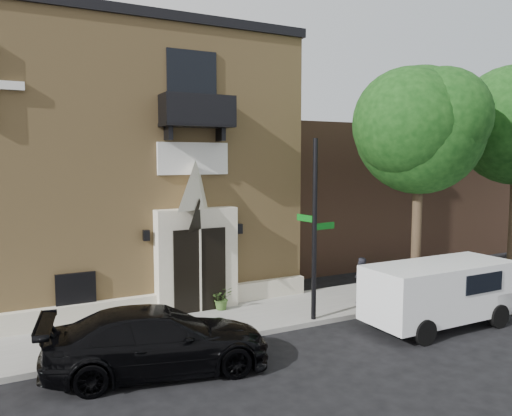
{
  "coord_description": "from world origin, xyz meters",
  "views": [
    {
      "loc": [
        -6.45,
        -11.8,
        4.9
      ],
      "look_at": [
        0.71,
        2.0,
        3.35
      ],
      "focal_mm": 35.0,
      "sensor_mm": 36.0,
      "label": 1
    }
  ],
  "objects_px": {
    "pedestrian_near": "(360,280)",
    "street_sign": "(315,229)",
    "black_sedan": "(158,340)",
    "fire_hydrant": "(386,296)",
    "dumpster": "(459,273)",
    "cargo_van": "(443,291)"
  },
  "relations": [
    {
      "from": "street_sign",
      "to": "fire_hydrant",
      "type": "bearing_deg",
      "value": -8.41
    },
    {
      "from": "cargo_van",
      "to": "dumpster",
      "type": "xyz_separation_m",
      "value": [
        3.43,
        2.37,
        -0.33
      ]
    },
    {
      "from": "fire_hydrant",
      "to": "dumpster",
      "type": "distance_m",
      "value": 3.93
    },
    {
      "from": "street_sign",
      "to": "fire_hydrant",
      "type": "relative_size",
      "value": 7.62
    },
    {
      "from": "black_sedan",
      "to": "cargo_van",
      "type": "distance_m",
      "value": 8.36
    },
    {
      "from": "black_sedan",
      "to": "dumpster",
      "type": "distance_m",
      "value": 11.86
    },
    {
      "from": "black_sedan",
      "to": "dumpster",
      "type": "height_order",
      "value": "black_sedan"
    },
    {
      "from": "black_sedan",
      "to": "fire_hydrant",
      "type": "bearing_deg",
      "value": -71.47
    },
    {
      "from": "black_sedan",
      "to": "dumpster",
      "type": "relative_size",
      "value": 2.65
    },
    {
      "from": "fire_hydrant",
      "to": "pedestrian_near",
      "type": "relative_size",
      "value": 0.46
    },
    {
      "from": "fire_hydrant",
      "to": "dumpster",
      "type": "relative_size",
      "value": 0.36
    },
    {
      "from": "black_sedan",
      "to": "pedestrian_near",
      "type": "distance_m",
      "value": 7.61
    },
    {
      "from": "fire_hydrant",
      "to": "pedestrian_near",
      "type": "xyz_separation_m",
      "value": [
        -0.47,
        0.74,
        0.41
      ]
    },
    {
      "from": "cargo_van",
      "to": "black_sedan",
      "type": "bearing_deg",
      "value": 174.69
    },
    {
      "from": "street_sign",
      "to": "pedestrian_near",
      "type": "relative_size",
      "value": 3.53
    },
    {
      "from": "fire_hydrant",
      "to": "dumpster",
      "type": "xyz_separation_m",
      "value": [
        3.9,
        0.49,
        0.23
      ]
    },
    {
      "from": "dumpster",
      "to": "cargo_van",
      "type": "bearing_deg",
      "value": -162.05
    },
    {
      "from": "pedestrian_near",
      "to": "street_sign",
      "type": "bearing_deg",
      "value": -17.27
    },
    {
      "from": "black_sedan",
      "to": "fire_hydrant",
      "type": "distance_m",
      "value": 7.94
    },
    {
      "from": "cargo_van",
      "to": "fire_hydrant",
      "type": "xyz_separation_m",
      "value": [
        -0.47,
        1.87,
        -0.56
      ]
    },
    {
      "from": "fire_hydrant",
      "to": "street_sign",
      "type": "bearing_deg",
      "value": 179.26
    },
    {
      "from": "cargo_van",
      "to": "street_sign",
      "type": "distance_m",
      "value": 4.18
    }
  ]
}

